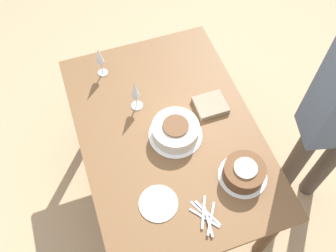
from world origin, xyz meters
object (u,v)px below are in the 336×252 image
cake_front_chocolate (244,172)px  wine_glass_near (99,57)px  cake_center_white (175,131)px  wine_glass_far (135,91)px

cake_front_chocolate → wine_glass_near: (0.91, 0.52, 0.10)m
cake_center_white → cake_front_chocolate: size_ratio=1.17×
cake_center_white → cake_front_chocolate: bearing=-144.7°
cake_front_chocolate → wine_glass_near: wine_glass_near is taller
cake_front_chocolate → cake_center_white: bearing=35.3°
cake_center_white → wine_glass_far: size_ratio=1.40×
cake_center_white → wine_glass_near: bearing=25.9°
cake_center_white → wine_glass_far: 0.31m
cake_center_white → cake_front_chocolate: (-0.35, -0.25, -0.00)m
wine_glass_near → cake_center_white: bearing=-154.1°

